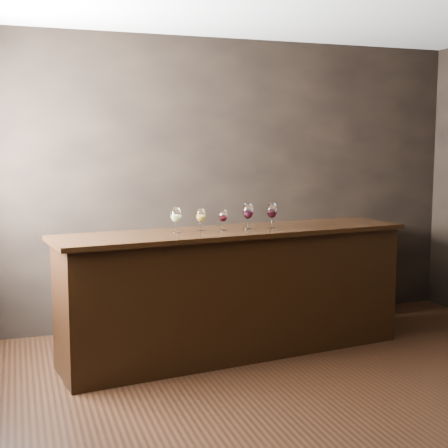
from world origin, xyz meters
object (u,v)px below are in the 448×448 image
object	(u,v)px
glass_amber	(201,216)
glass_red_c	(272,211)
back_bar_shelf	(265,276)
glass_white	(176,216)
glass_red_b	(248,212)
glass_red_a	(223,216)
bar_counter	(235,294)

from	to	relation	value
glass_amber	glass_red_c	size ratio (longest dim) A/B	0.88
back_bar_shelf	glass_red_c	distance (m)	1.12
glass_white	glass_red_b	size ratio (longest dim) A/B	0.94
glass_amber	glass_red_a	world-z (taller)	glass_amber
bar_counter	glass_amber	xyz separation A→B (m)	(-0.30, 0.01, 0.68)
back_bar_shelf	glass_red_b	distance (m)	1.19
back_bar_shelf	glass_red_c	xyz separation A→B (m)	(-0.27, -0.80, 0.73)
glass_white	glass_amber	size ratio (longest dim) A/B	1.09
back_bar_shelf	glass_amber	size ratio (longest dim) A/B	14.18
glass_white	glass_amber	distance (m)	0.22
glass_amber	glass_red_b	xyz separation A→B (m)	(0.41, -0.02, 0.02)
glass_red_b	glass_white	bearing A→B (deg)	-178.73
glass_white	glass_red_a	size ratio (longest dim) A/B	1.19
glass_red_c	back_bar_shelf	bearing A→B (deg)	71.42
glass_amber	glass_red_c	xyz separation A→B (m)	(0.63, -0.01, 0.02)
back_bar_shelf	glass_red_a	bearing A→B (deg)	-131.46
bar_counter	glass_white	distance (m)	0.86
bar_counter	back_bar_shelf	distance (m)	0.99
bar_counter	glass_red_c	bearing A→B (deg)	-8.43
bar_counter	glass_red_b	size ratio (longest dim) A/B	13.51
back_bar_shelf	glass_red_b	size ratio (longest dim) A/B	12.16
glass_red_c	glass_red_b	bearing A→B (deg)	-178.96
back_bar_shelf	glass_white	xyz separation A→B (m)	(-1.11, -0.82, 0.73)
glass_white	glass_red_b	world-z (taller)	glass_red_b
bar_counter	glass_red_a	world-z (taller)	glass_red_a
glass_red_a	glass_red_c	distance (m)	0.44
glass_amber	glass_red_c	bearing A→B (deg)	-1.26
bar_counter	glass_red_c	size ratio (longest dim) A/B	13.87
bar_counter	glass_red_c	xyz separation A→B (m)	(0.33, -0.01, 0.69)
glass_red_b	glass_amber	bearing A→B (deg)	177.51
glass_white	glass_red_c	distance (m)	0.84
glass_white	glass_amber	world-z (taller)	glass_white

